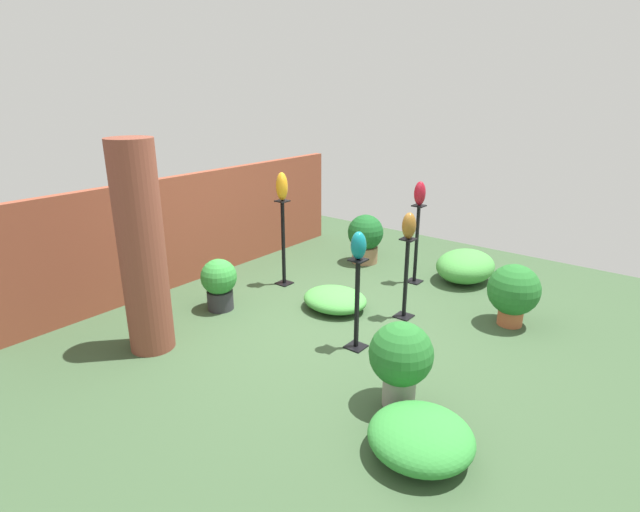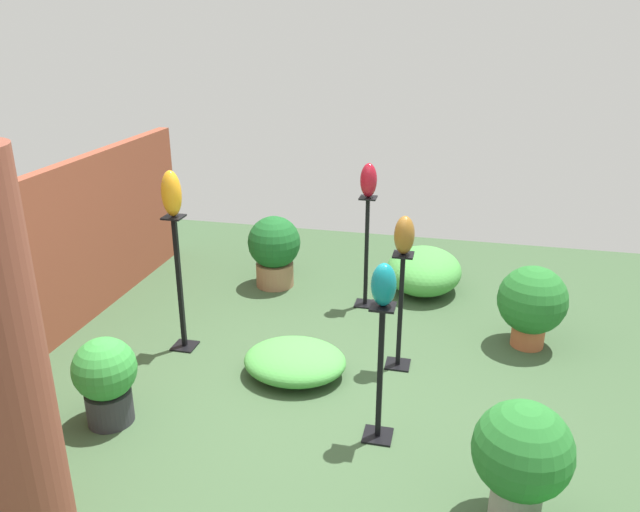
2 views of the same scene
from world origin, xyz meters
name	(u,v)px [view 1 (image 1 of 2)]	position (x,y,z in m)	size (l,w,h in m)	color
ground_plane	(335,326)	(0.00, 0.00, 0.00)	(8.00, 8.00, 0.00)	#385133
brick_wall_back	(195,227)	(0.00, 2.50, 0.76)	(5.60, 0.12, 1.52)	brown
brick_pillar	(142,250)	(-1.61, 1.23, 1.10)	(0.46, 0.46, 2.20)	brown
pedestal_ruby	(416,248)	(1.81, -0.04, 0.51)	(0.20, 0.20, 1.12)	black
pedestal_bronze	(406,282)	(0.71, -0.50, 0.45)	(0.20, 0.20, 0.99)	black
pedestal_amber	(283,247)	(0.60, 1.36, 0.55)	(0.20, 0.20, 1.20)	black
pedestal_teal	(357,309)	(-0.26, -0.47, 0.45)	(0.20, 0.20, 1.00)	black
art_vase_ruby	(420,193)	(1.81, -0.04, 1.28)	(0.15, 0.16, 0.32)	maroon
art_vase_bronze	(409,226)	(0.71, -0.50, 1.14)	(0.17, 0.16, 0.31)	brown
art_vase_amber	(282,186)	(0.60, 1.36, 1.39)	(0.15, 0.17, 0.38)	orange
art_vase_teal	(359,246)	(-0.26, -0.47, 1.14)	(0.15, 0.16, 0.29)	#0F727A
potted_plant_walkway_edge	(219,282)	(-0.52, 1.41, 0.36)	(0.44, 0.44, 0.65)	#2D2D33
potted_plant_front_right	(401,358)	(-0.86, -1.34, 0.46)	(0.55, 0.55, 0.77)	gray
potted_plant_mid_right	(514,291)	(1.32, -1.56, 0.42)	(0.59, 0.59, 0.74)	#B25B38
potted_plant_near_pillar	(365,237)	(2.07, 0.98, 0.42)	(0.56, 0.56, 0.77)	#936B4C
foliage_bed_east	(421,437)	(-1.32, -1.79, 0.16)	(0.79, 0.80, 0.33)	#338C38
foliage_bed_west	(335,299)	(0.38, 0.30, 0.13)	(0.71, 0.83, 0.25)	#479942
foliage_bed_center	(465,266)	(2.31, -0.58, 0.22)	(0.96, 0.78, 0.44)	#479942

